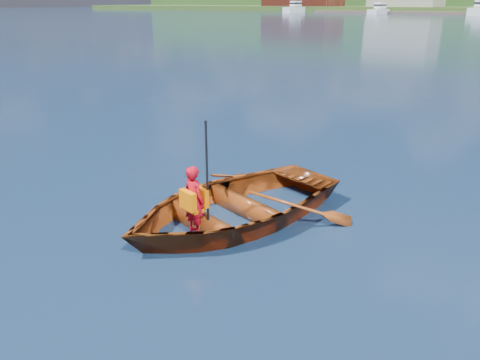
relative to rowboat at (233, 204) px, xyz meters
The scene contains 3 objects.
ground 0.48m from the rowboat, 138.88° to the left, with size 600.00×600.00×0.00m.
rowboat is the anchor object (origin of this frame).
child_paddler 0.99m from the rowboat, 93.87° to the right, with size 0.47×0.40×1.85m.
Camera 1 is at (4.75, -6.15, 3.57)m, focal length 35.00 mm.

